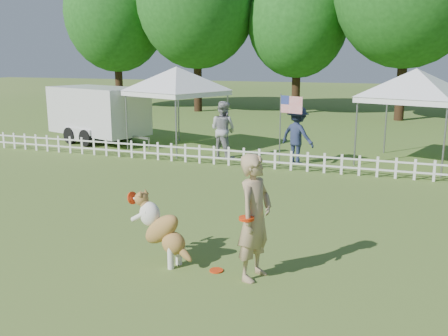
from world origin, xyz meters
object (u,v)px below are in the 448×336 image
(canopy_tent_left, at_px, (177,109))
(cargo_trailer, at_px, (99,114))
(flag_pole, at_px, (280,130))
(spectator_b, at_px, (297,135))
(frisbee_on_turf, at_px, (216,270))
(dog, at_px, (162,229))
(canopy_tent_right, at_px, (413,118))
(spectator_a, at_px, (223,130))
(handler, at_px, (255,217))

(canopy_tent_left, distance_m, cargo_trailer, 3.71)
(flag_pole, bearing_deg, spectator_b, 53.07)
(frisbee_on_turf, relative_size, spectator_b, 0.12)
(cargo_trailer, relative_size, spectator_b, 2.75)
(dog, relative_size, flag_pole, 0.53)
(cargo_trailer, bearing_deg, canopy_tent_right, 17.32)
(canopy_tent_left, bearing_deg, spectator_b, 7.79)
(cargo_trailer, bearing_deg, spectator_a, 4.86)
(cargo_trailer, bearing_deg, spectator_b, 8.37)
(frisbee_on_turf, xyz_separation_m, flag_pole, (-1.04, 8.28, 1.11))
(flag_pole, height_order, spectator_b, flag_pole)
(canopy_tent_left, bearing_deg, spectator_a, -4.30)
(canopy_tent_left, distance_m, spectator_b, 4.89)
(handler, xyz_separation_m, canopy_tent_left, (-5.91, 9.68, 0.50))
(handler, bearing_deg, flag_pole, 24.11)
(handler, distance_m, cargo_trailer, 13.90)
(dog, height_order, cargo_trailer, cargo_trailer)
(canopy_tent_right, height_order, flag_pole, canopy_tent_right)
(handler, height_order, spectator_b, handler)
(canopy_tent_left, xyz_separation_m, spectator_b, (4.73, -1.10, -0.55))
(frisbee_on_turf, bearing_deg, dog, -179.56)
(spectator_b, bearing_deg, handler, 123.09)
(cargo_trailer, distance_m, spectator_a, 6.02)
(spectator_a, bearing_deg, cargo_trailer, 3.74)
(dog, relative_size, spectator_b, 0.64)
(canopy_tent_right, relative_size, spectator_a, 1.53)
(frisbee_on_turf, bearing_deg, spectator_b, 93.62)
(dog, xyz_separation_m, cargo_trailer, (-8.00, 10.06, 0.53))
(canopy_tent_left, bearing_deg, frisbee_on_turf, -40.51)
(frisbee_on_turf, bearing_deg, cargo_trailer, 131.65)
(dog, distance_m, spectator_a, 8.93)
(dog, xyz_separation_m, spectator_b, (0.40, 8.58, 0.33))
(frisbee_on_turf, bearing_deg, canopy_tent_right, 73.77)
(canopy_tent_right, distance_m, cargo_trailer, 11.81)
(frisbee_on_turf, distance_m, canopy_tent_left, 11.11)
(spectator_a, bearing_deg, canopy_tent_right, -151.45)
(frisbee_on_turf, bearing_deg, canopy_tent_left, 118.59)
(dog, xyz_separation_m, canopy_tent_left, (-4.33, 9.68, 0.89))
(flag_pole, height_order, spectator_a, flag_pole)
(cargo_trailer, bearing_deg, handler, -28.02)
(canopy_tent_left, height_order, canopy_tent_right, canopy_tent_left)
(flag_pole, distance_m, spectator_a, 2.09)
(spectator_a, bearing_deg, handler, 130.59)
(canopy_tent_right, relative_size, spectator_b, 1.60)
(dog, bearing_deg, cargo_trailer, 141.42)
(dog, bearing_deg, handler, 12.87)
(handler, bearing_deg, frisbee_on_turf, 101.85)
(canopy_tent_right, xyz_separation_m, flag_pole, (-3.90, -1.56, -0.35))
(frisbee_on_turf, distance_m, cargo_trailer, 13.51)
(cargo_trailer, bearing_deg, frisbee_on_turf, -29.95)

